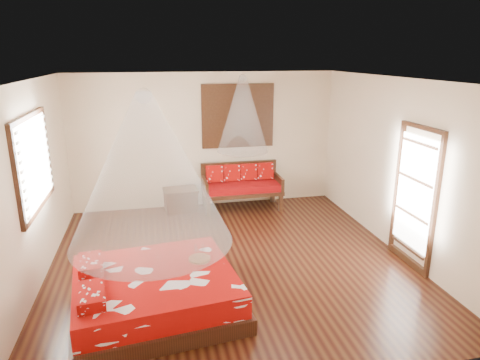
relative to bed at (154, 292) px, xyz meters
name	(u,v)px	position (x,y,z in m)	size (l,w,h in m)	color
room	(229,176)	(1.18, 1.10, 1.15)	(5.54, 5.54, 2.84)	black
bed	(154,292)	(0.00, 0.00, 0.00)	(2.26, 2.09, 0.64)	black
daybed	(241,184)	(1.88, 3.47, 0.27)	(1.64, 0.73, 0.94)	black
storage_chest	(181,200)	(0.61, 3.55, -0.01)	(0.73, 0.56, 0.47)	black
shutter_panel	(238,116)	(1.88, 3.82, 1.65)	(1.52, 0.06, 1.32)	black
window_left	(34,163)	(-1.53, 1.30, 1.45)	(0.10, 1.74, 1.34)	black
glazed_door	(414,198)	(3.90, 0.50, 0.82)	(0.08, 1.02, 2.16)	black
wine_tray	(199,255)	(0.61, 0.27, 0.31)	(0.29, 0.29, 0.23)	brown
mosquito_net_main	(148,170)	(0.02, 0.00, 1.60)	(1.95, 1.95, 1.80)	silver
mosquito_net_daybed	(243,114)	(1.88, 3.35, 1.75)	(1.02, 1.02, 1.50)	silver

